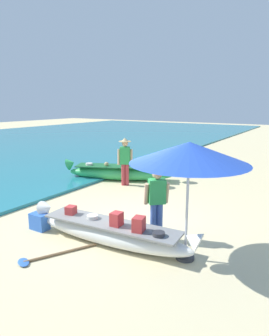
{
  "coord_description": "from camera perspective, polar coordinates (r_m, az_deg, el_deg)",
  "views": [
    {
      "loc": [
        3.92,
        -5.86,
        2.98
      ],
      "look_at": [
        -1.23,
        2.27,
        0.9
      ],
      "focal_mm": 32.1,
      "sensor_mm": 36.0,
      "label": 1
    }
  ],
  "objects": [
    {
      "name": "patio_umbrella_large",
      "position": [
        5.53,
        10.33,
        2.76
      ],
      "size": [
        2.2,
        2.2,
        2.3
      ],
      "color": "#B7B7BC",
      "rests_on": "ground"
    },
    {
      "name": "boat_green_midground",
      "position": [
        11.88,
        -2.69,
        -0.79
      ],
      "size": [
        4.3,
        2.38,
        0.87
      ],
      "color": "#38B760",
      "rests_on": "ground"
    },
    {
      "name": "boat_white_foreground",
      "position": [
        6.6,
        -4.55,
        -12.01
      ],
      "size": [
        4.03,
        0.93,
        0.78
      ],
      "color": "white",
      "rests_on": "ground"
    },
    {
      "name": "cooler_box",
      "position": [
        7.68,
        -17.59,
        -9.65
      ],
      "size": [
        0.45,
        0.28,
        0.4
      ],
      "primitive_type": "cube",
      "rotation": [
        0.0,
        0.0,
        0.01
      ],
      "color": "blue",
      "rests_on": "ground"
    },
    {
      "name": "ground_plane",
      "position": [
        7.65,
        -1.33,
        -10.74
      ],
      "size": [
        80.0,
        80.0,
        0.0
      ],
      "primitive_type": "plane",
      "color": "beige"
    },
    {
      "name": "sea",
      "position": [
        23.82,
        -21.65,
        4.27
      ],
      "size": [
        24.0,
        56.0,
        0.1
      ],
      "primitive_type": "cube",
      "color": "teal",
      "rests_on": "ground"
    },
    {
      "name": "person_vendor_hatted",
      "position": [
        10.96,
        -1.81,
        1.86
      ],
      "size": [
        0.58,
        0.47,
        1.77
      ],
      "color": "#B2383D",
      "rests_on": "ground"
    },
    {
      "name": "paddle",
      "position": [
        6.4,
        -16.05,
        -15.77
      ],
      "size": [
        0.92,
        1.5,
        0.05
      ],
      "color": "#8E6B47",
      "rests_on": "ground"
    },
    {
      "name": "person_tourist_customer",
      "position": [
        6.59,
        4.24,
        -6.14
      ],
      "size": [
        0.53,
        0.51,
        1.62
      ],
      "color": "#3D5BA8",
      "rests_on": "ground"
    }
  ]
}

